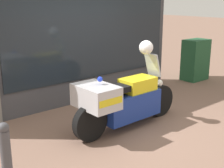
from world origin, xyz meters
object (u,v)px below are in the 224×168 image
(street_bollard, at_px, (6,159))
(paramedic_motorcycle, at_px, (122,100))
(utility_cabinet, at_px, (195,60))
(white_helmet, at_px, (146,47))

(street_bollard, bearing_deg, paramedic_motorcycle, 14.34)
(utility_cabinet, relative_size, white_helmet, 4.50)
(utility_cabinet, relative_size, street_bollard, 1.23)
(utility_cabinet, xyz_separation_m, street_bollard, (-6.41, -1.91, -0.09))
(street_bollard, bearing_deg, white_helmet, 11.73)
(paramedic_motorcycle, distance_m, street_bollard, 2.45)
(white_helmet, bearing_deg, street_bollard, -168.27)
(utility_cabinet, bearing_deg, white_helmet, -159.36)
(street_bollard, bearing_deg, utility_cabinet, 16.60)
(utility_cabinet, xyz_separation_m, white_helmet, (-3.43, -1.29, 0.86))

